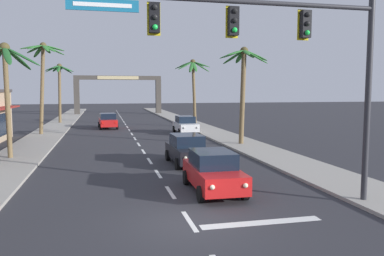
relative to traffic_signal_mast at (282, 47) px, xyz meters
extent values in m
plane|color=#2D2D33|center=(-3.34, -0.55, -5.64)|extent=(220.00, 220.00, 0.00)
cube|color=#9E998E|center=(4.46, 19.45, -5.57)|extent=(3.20, 110.00, 0.14)
cube|color=#9E998E|center=(-11.14, 19.45, -5.57)|extent=(3.20, 110.00, 0.14)
cube|color=silver|center=(-3.34, -0.51, -5.63)|extent=(0.16, 2.00, 0.01)
cube|color=silver|center=(-3.34, 3.10, -5.63)|extent=(0.16, 2.00, 0.01)
cube|color=silver|center=(-3.34, 6.71, -5.63)|extent=(0.16, 2.00, 0.01)
cube|color=silver|center=(-3.34, 10.32, -5.63)|extent=(0.16, 2.00, 0.01)
cube|color=silver|center=(-3.34, 13.93, -5.63)|extent=(0.16, 2.00, 0.01)
cube|color=silver|center=(-3.34, 17.54, -5.63)|extent=(0.16, 2.00, 0.01)
cube|color=silver|center=(-3.34, 21.15, -5.63)|extent=(0.16, 2.00, 0.01)
cube|color=silver|center=(-3.34, 24.75, -5.63)|extent=(0.16, 2.00, 0.01)
cube|color=silver|center=(-3.34, 28.36, -5.63)|extent=(0.16, 2.00, 0.01)
cube|color=silver|center=(-3.34, 31.97, -5.63)|extent=(0.16, 2.00, 0.01)
cube|color=silver|center=(-3.34, 35.58, -5.63)|extent=(0.16, 2.00, 0.01)
cube|color=silver|center=(-3.34, 39.19, -5.63)|extent=(0.16, 2.00, 0.01)
cube|color=silver|center=(-3.34, 42.80, -5.63)|extent=(0.16, 2.00, 0.01)
cube|color=silver|center=(-3.34, 46.41, -5.63)|extent=(0.16, 2.00, 0.01)
cube|color=silver|center=(-3.34, 50.02, -5.63)|extent=(0.16, 2.00, 0.01)
cube|color=silver|center=(-3.34, 53.63, -5.63)|extent=(0.16, 2.00, 0.01)
cube|color=silver|center=(-3.34, 57.23, -5.63)|extent=(0.16, 2.00, 0.01)
cube|color=silver|center=(-3.34, 60.84, -5.63)|extent=(0.16, 2.00, 0.01)
cube|color=silver|center=(-3.34, 64.45, -5.63)|extent=(0.16, 2.00, 0.01)
cube|color=silver|center=(-3.34, 68.06, -5.63)|extent=(0.16, 2.00, 0.01)
cube|color=silver|center=(-1.14, -1.15, -5.63)|extent=(4.00, 0.44, 0.01)
cylinder|color=#2D2D33|center=(3.42, 0.01, -1.90)|extent=(0.22, 0.22, 7.47)
cylinder|color=#2D2D33|center=(-1.76, 0.01, 1.43)|extent=(10.36, 0.16, 0.16)
cube|color=black|center=(0.83, -0.01, 0.79)|extent=(0.32, 0.26, 0.92)
sphere|color=black|center=(0.83, -0.15, 1.09)|extent=(0.17, 0.17, 0.17)
sphere|color=black|center=(0.83, -0.15, 0.79)|extent=(0.17, 0.17, 0.17)
sphere|color=#1EE54C|center=(0.83, -0.15, 0.49)|extent=(0.17, 0.17, 0.17)
cube|color=yellow|center=(0.83, 0.15, 0.79)|extent=(0.42, 0.03, 1.04)
cube|color=black|center=(-1.76, -0.01, 0.79)|extent=(0.32, 0.26, 0.92)
sphere|color=black|center=(-1.76, -0.15, 1.09)|extent=(0.17, 0.17, 0.17)
sphere|color=black|center=(-1.76, -0.15, 0.79)|extent=(0.17, 0.17, 0.17)
sphere|color=#1EE54C|center=(-1.76, -0.15, 0.49)|extent=(0.17, 0.17, 0.17)
cube|color=yellow|center=(-1.76, 0.15, 0.79)|extent=(0.42, 0.03, 1.04)
cube|color=black|center=(-4.35, -0.01, 0.79)|extent=(0.32, 0.26, 0.92)
sphere|color=black|center=(-4.35, -0.15, 1.09)|extent=(0.17, 0.17, 0.17)
sphere|color=black|center=(-4.35, -0.15, 0.79)|extent=(0.17, 0.17, 0.17)
sphere|color=#1EE54C|center=(-4.35, -0.15, 0.49)|extent=(0.17, 0.17, 0.17)
cube|color=yellow|center=(-4.35, 0.15, 0.79)|extent=(0.42, 0.03, 1.04)
cube|color=#196B93|center=(-5.91, 0.01, 1.11)|extent=(2.16, 0.05, 0.36)
cube|color=white|center=(-5.91, -0.02, 1.11)|extent=(1.73, 0.01, 0.12)
cube|color=red|center=(-1.59, 2.80, -4.96)|extent=(1.84, 4.33, 0.72)
cube|color=black|center=(-1.59, 2.95, -4.28)|extent=(1.64, 2.23, 0.64)
cylinder|color=black|center=(-0.76, 1.37, -5.32)|extent=(0.23, 0.64, 0.64)
cylinder|color=black|center=(-2.48, 1.40, -5.32)|extent=(0.23, 0.64, 0.64)
cylinder|color=black|center=(-0.70, 4.21, -5.32)|extent=(0.23, 0.64, 0.64)
cylinder|color=black|center=(-2.43, 4.24, -5.32)|extent=(0.23, 0.64, 0.64)
sphere|color=#F9EFC6|center=(-1.01, 0.62, -4.88)|extent=(0.18, 0.18, 0.18)
sphere|color=#F9EFC6|center=(-2.25, 0.64, -4.88)|extent=(0.18, 0.18, 0.18)
cube|color=red|center=(-0.89, 4.95, -4.86)|extent=(0.24, 0.06, 0.20)
cube|color=red|center=(-2.21, 4.97, -4.86)|extent=(0.24, 0.06, 0.20)
cube|color=black|center=(-1.38, 8.83, -4.96)|extent=(1.85, 4.34, 0.72)
cube|color=black|center=(-1.38, 8.98, -4.28)|extent=(1.65, 2.23, 0.64)
cylinder|color=black|center=(-0.48, 7.43, -5.32)|extent=(0.23, 0.64, 0.64)
cylinder|color=black|center=(-2.21, 7.39, -5.32)|extent=(0.23, 0.64, 0.64)
cylinder|color=black|center=(-0.54, 10.27, -5.32)|extent=(0.23, 0.64, 0.64)
cylinder|color=black|center=(-2.27, 10.23, -5.32)|extent=(0.23, 0.64, 0.64)
sphere|color=#F9EFC6|center=(-0.71, 6.67, -4.88)|extent=(0.18, 0.18, 0.18)
sphere|color=#F9EFC6|center=(-1.95, 6.65, -4.88)|extent=(0.18, 0.18, 0.18)
cube|color=red|center=(-0.76, 11.00, -4.86)|extent=(0.24, 0.06, 0.20)
cube|color=red|center=(-2.08, 10.98, -4.86)|extent=(0.24, 0.06, 0.20)
cube|color=red|center=(-5.49, 30.85, -4.96)|extent=(2.01, 4.39, 0.72)
cube|color=black|center=(-5.48, 30.70, -4.28)|extent=(1.72, 2.29, 0.64)
cylinder|color=black|center=(-6.43, 32.21, -5.32)|extent=(0.26, 0.65, 0.64)
cylinder|color=black|center=(-4.71, 32.31, -5.32)|extent=(0.26, 0.65, 0.64)
cylinder|color=black|center=(-6.27, 29.38, -5.32)|extent=(0.26, 0.65, 0.64)
cylinder|color=black|center=(-4.55, 29.48, -5.32)|extent=(0.26, 0.65, 0.64)
sphere|color=#B2B2AD|center=(-6.24, 32.98, -4.88)|extent=(0.18, 0.18, 0.18)
sphere|color=#B2B2AD|center=(-5.00, 33.05, -4.88)|extent=(0.18, 0.18, 0.18)
cube|color=red|center=(-6.03, 28.65, -4.86)|extent=(0.24, 0.07, 0.20)
cube|color=red|center=(-4.71, 28.73, -4.86)|extent=(0.24, 0.07, 0.20)
cube|color=silver|center=(1.78, 24.11, -4.96)|extent=(1.76, 4.30, 0.72)
cube|color=black|center=(1.78, 24.26, -4.28)|extent=(1.60, 2.20, 0.64)
cylinder|color=black|center=(2.64, 22.69, -5.32)|extent=(0.22, 0.64, 0.64)
cylinder|color=black|center=(0.91, 22.69, -5.32)|extent=(0.22, 0.64, 0.64)
cylinder|color=black|center=(2.64, 25.53, -5.32)|extent=(0.22, 0.64, 0.64)
cylinder|color=black|center=(0.92, 25.53, -5.32)|extent=(0.22, 0.64, 0.64)
sphere|color=#B2B2AD|center=(2.40, 21.94, -4.88)|extent=(0.18, 0.18, 0.18)
sphere|color=#B2B2AD|center=(1.16, 21.94, -4.88)|extent=(0.18, 0.18, 0.18)
cube|color=red|center=(2.44, 26.27, -4.86)|extent=(0.24, 0.06, 0.20)
cube|color=red|center=(1.12, 26.27, -4.86)|extent=(0.24, 0.06, 0.20)
cylinder|color=brown|center=(-11.50, 12.59, -2.33)|extent=(0.34, 0.29, 6.62)
ellipsoid|color=#1E5123|center=(-10.51, 12.34, 0.52)|extent=(2.18, 0.90, 1.24)
ellipsoid|color=#1E5123|center=(-10.96, 13.41, 0.45)|extent=(1.50, 1.94, 1.38)
ellipsoid|color=#1E5123|center=(-11.19, 11.62, 0.50)|extent=(1.08, 2.14, 1.29)
sphere|color=#4C4223|center=(-11.53, 12.59, 1.03)|extent=(0.60, 0.60, 0.60)
cylinder|color=brown|center=(-11.39, 25.48, -1.56)|extent=(0.80, 0.33, 8.16)
ellipsoid|color=#2D702D|center=(-10.25, 25.66, 2.20)|extent=(1.95, 0.76, 0.96)
ellipsoid|color=#2D702D|center=(-10.27, 25.93, 2.42)|extent=(1.98, 1.27, 0.54)
ellipsoid|color=#2D702D|center=(-10.98, 26.44, 2.34)|extent=(0.75, 2.03, 0.70)
ellipsoid|color=#2D702D|center=(-11.67, 26.19, 2.11)|extent=(1.41, 1.71, 1.14)
ellipsoid|color=#2D702D|center=(-11.95, 26.02, 2.30)|extent=(1.85, 1.44, 0.78)
ellipsoid|color=#2D702D|center=(-12.11, 25.22, 2.40)|extent=(2.05, 0.92, 0.58)
ellipsoid|color=#2D702D|center=(-11.70, 24.66, 2.35)|extent=(1.44, 1.88, 0.67)
ellipsoid|color=#2D702D|center=(-10.82, 24.59, 2.26)|extent=(1.05, 1.97, 0.84)
ellipsoid|color=#2D702D|center=(-10.56, 24.74, 2.26)|extent=(1.54, 1.76, 0.85)
sphere|color=#4C4223|center=(-11.15, 25.48, 2.57)|extent=(0.60, 0.60, 0.60)
cylinder|color=brown|center=(-11.19, 38.37, -2.09)|extent=(0.48, 0.35, 7.10)
ellipsoid|color=#236028|center=(-10.29, 38.51, 1.19)|extent=(1.79, 0.67, 0.87)
ellipsoid|color=#236028|center=(-10.41, 38.73, 1.10)|extent=(1.68, 1.11, 1.04)
ellipsoid|color=#236028|center=(-11.07, 39.28, 1.37)|extent=(0.51, 1.86, 0.51)
ellipsoid|color=#236028|center=(-11.59, 39.09, 1.22)|extent=(1.30, 1.70, 0.82)
ellipsoid|color=#236028|center=(-11.99, 38.48, 1.25)|extent=(1.83, 0.62, 0.76)
ellipsoid|color=#236028|center=(-11.95, 38.29, 1.14)|extent=(1.75, 0.57, 0.95)
ellipsoid|color=#236028|center=(-11.42, 37.51, 1.37)|extent=(0.97, 1.87, 0.52)
ellipsoid|color=#236028|center=(-11.15, 37.55, 1.13)|extent=(0.45, 1.72, 0.97)
ellipsoid|color=#236028|center=(-10.38, 37.97, 1.19)|extent=(1.73, 1.18, 0.87)
sphere|color=#4C4223|center=(-11.13, 38.37, 1.51)|extent=(0.60, 0.60, 0.60)
cylinder|color=brown|center=(4.29, 15.29, -2.11)|extent=(0.52, 0.36, 7.06)
ellipsoid|color=#2D702D|center=(5.32, 15.33, 1.14)|extent=(1.97, 0.48, 0.88)
ellipsoid|color=#2D702D|center=(5.06, 16.02, 1.30)|extent=(1.68, 1.75, 0.57)
ellipsoid|color=#2D702D|center=(4.40, 16.22, 1.09)|extent=(0.45, 1.93, 0.96)
ellipsoid|color=#2D702D|center=(3.77, 15.96, 1.04)|extent=(1.55, 1.67, 1.08)
ellipsoid|color=#2D702D|center=(3.40, 15.25, 1.19)|extent=(2.00, 0.47, 0.78)
ellipsoid|color=#2D702D|center=(3.53, 14.76, 1.27)|extent=(1.92, 1.41, 0.63)
ellipsoid|color=#2D702D|center=(4.19, 14.31, 1.25)|extent=(0.76, 2.05, 0.66)
ellipsoid|color=#2D702D|center=(5.10, 14.79, 1.00)|extent=(1.74, 1.37, 1.15)
sphere|color=#4C4223|center=(4.37, 15.29, 1.46)|extent=(0.60, 0.60, 0.60)
cylinder|color=brown|center=(4.16, 30.62, -1.99)|extent=(0.62, 0.33, 7.30)
ellipsoid|color=#2D702D|center=(4.95, 30.45, 1.17)|extent=(2.00, 0.74, 1.29)
ellipsoid|color=#2D702D|center=(4.83, 31.34, 1.54)|extent=(1.91, 1.77, 0.58)
ellipsoid|color=#2D702D|center=(4.05, 31.57, 1.18)|extent=(0.46, 1.98, 1.27)
ellipsoid|color=#2D702D|center=(3.43, 31.52, 1.52)|extent=(1.54, 2.06, 0.62)
ellipsoid|color=#2D702D|center=(3.05, 30.98, 1.35)|extent=(2.13, 1.11, 0.94)
ellipsoid|color=#2D702D|center=(3.10, 30.23, 1.28)|extent=(2.06, 1.16, 1.09)
ellipsoid|color=#2D702D|center=(3.67, 29.77, 1.14)|extent=(1.10, 1.93, 1.35)
ellipsoid|color=#2D702D|center=(4.00, 29.69, 1.15)|extent=(0.43, 1.94, 1.34)
ellipsoid|color=#2D702D|center=(4.82, 29.93, 1.41)|extent=(1.90, 1.70, 0.83)
sphere|color=#4C4223|center=(4.02, 30.62, 1.71)|extent=(0.60, 0.60, 0.60)
cube|color=#423D38|center=(-10.26, 55.58, -2.67)|extent=(0.90, 0.90, 5.93)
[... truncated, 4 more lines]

